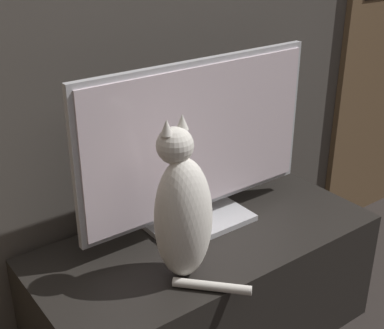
{
  "coord_description": "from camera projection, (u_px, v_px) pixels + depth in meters",
  "views": [
    {
      "loc": [
        -0.96,
        -0.31,
        1.44
      ],
      "look_at": [
        -0.07,
        0.89,
        0.74
      ],
      "focal_mm": 50.0,
      "sensor_mm": 36.0,
      "label": 1
    }
  ],
  "objects": [
    {
      "name": "tv_stand",
      "position": [
        205.0,
        289.0,
        1.92
      ],
      "size": [
        1.19,
        0.55,
        0.44
      ],
      "color": "black",
      "rests_on": "ground_plane"
    },
    {
      "name": "tv",
      "position": [
        199.0,
        146.0,
        1.78
      ],
      "size": [
        0.9,
        0.22,
        0.59
      ],
      "color": "#B7B7BC",
      "rests_on": "tv_stand"
    },
    {
      "name": "cat",
      "position": [
        182.0,
        213.0,
        1.55
      ],
      "size": [
        0.21,
        0.3,
        0.5
      ],
      "rotation": [
        0.0,
        0.0,
        0.15
      ],
      "color": "silver",
      "rests_on": "tv_stand"
    }
  ]
}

